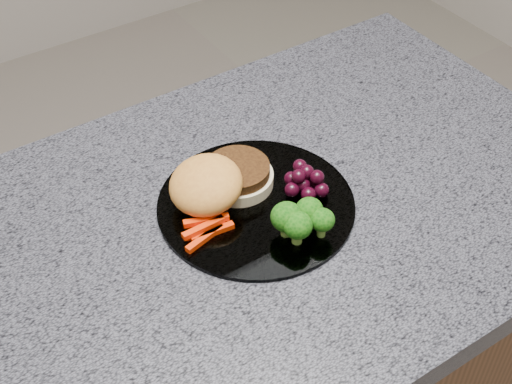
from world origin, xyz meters
TOP-DOWN VIEW (x-y plane):
  - countertop at (0.00, 0.00)m, footprint 1.20×0.60m
  - plate at (0.12, 0.01)m, footprint 0.26×0.26m
  - burger at (0.08, 0.05)m, footprint 0.18×0.13m
  - carrot_sticks at (0.04, -0.00)m, footprint 0.07×0.04m
  - broccoli at (0.13, -0.07)m, footprint 0.07×0.06m
  - grape_bunch at (0.19, -0.00)m, footprint 0.06×0.06m

SIDE VIEW (x-z plane):
  - countertop at x=0.00m, z-range 0.86..0.90m
  - plate at x=0.12m, z-range 0.90..0.91m
  - carrot_sticks at x=0.04m, z-range 0.91..0.92m
  - grape_bunch at x=0.19m, z-range 0.90..0.94m
  - burger at x=0.08m, z-range 0.90..0.95m
  - broccoli at x=0.13m, z-range 0.91..0.96m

